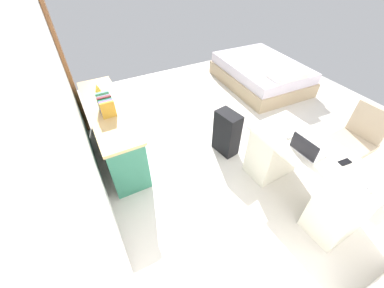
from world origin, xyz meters
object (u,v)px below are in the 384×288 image
(cell_phone_near_laptop, at_px, (345,162))
(desk, at_px, (305,174))
(figurine_small, at_px, (97,88))
(office_chair, at_px, (352,144))
(laptop, at_px, (306,149))
(bed, at_px, (261,74))
(computer_mouse, at_px, (289,136))
(desk_lamp, at_px, (376,166))
(credenza, at_px, (113,131))
(suitcase_black, at_px, (227,133))

(cell_phone_near_laptop, bearing_deg, desk, 35.68)
(figurine_small, bearing_deg, office_chair, -130.16)
(laptop, relative_size, cell_phone_near_laptop, 2.35)
(bed, bearing_deg, computer_mouse, 144.60)
(computer_mouse, bearing_deg, bed, -37.90)
(laptop, bearing_deg, desk_lamp, -166.99)
(bed, height_order, figurine_small, figurine_small)
(credenza, distance_m, laptop, 2.49)
(credenza, height_order, figurine_small, figurine_small)
(bed, bearing_deg, suitcase_black, 127.50)
(laptop, xyz_separation_m, desk_lamp, (-0.56, -0.13, 0.21))
(desk, bearing_deg, suitcase_black, 16.95)
(laptop, height_order, figurine_small, laptop)
(desk, distance_m, computer_mouse, 0.49)
(credenza, xyz_separation_m, laptop, (-1.80, -1.67, 0.41))
(suitcase_black, relative_size, desk_lamp, 1.93)
(desk, relative_size, computer_mouse, 14.67)
(laptop, bearing_deg, credenza, 42.89)
(credenza, distance_m, computer_mouse, 2.32)
(computer_mouse, bearing_deg, credenza, 45.38)
(suitcase_black, bearing_deg, computer_mouse, -171.20)
(bed, height_order, cell_phone_near_laptop, cell_phone_near_laptop)
(office_chair, relative_size, figurine_small, 8.55)
(office_chair, bearing_deg, desk, 94.05)
(cell_phone_near_laptop, bearing_deg, figurine_small, 42.23)
(office_chair, xyz_separation_m, bed, (2.44, -0.57, -0.18))
(suitcase_black, distance_m, laptop, 1.18)
(laptop, bearing_deg, cell_phone_near_laptop, -139.96)
(desk, xyz_separation_m, office_chair, (0.06, -0.92, 0.03))
(desk_lamp, bearing_deg, figurine_small, 32.33)
(office_chair, xyz_separation_m, desk_lamp, (-0.57, 0.89, 0.58))
(desk, bearing_deg, laptop, 64.78)
(credenza, bearing_deg, desk, -136.15)
(office_chair, distance_m, cell_phone_near_laptop, 0.90)
(desk, height_order, computer_mouse, computer_mouse)
(credenza, bearing_deg, computer_mouse, -132.11)
(desk, xyz_separation_m, desk_lamp, (-0.51, -0.02, 0.61))
(bed, height_order, desk_lamp, desk_lamp)
(computer_mouse, xyz_separation_m, figurine_small, (2.03, 1.70, 0.07))
(bed, height_order, suitcase_black, suitcase_black)
(desk_lamp, bearing_deg, credenza, 37.36)
(office_chair, relative_size, suitcase_black, 1.41)
(computer_mouse, bearing_deg, office_chair, -106.45)
(office_chair, distance_m, desk_lamp, 1.21)
(laptop, xyz_separation_m, cell_phone_near_laptop, (-0.29, -0.25, -0.04))
(bed, bearing_deg, laptop, 147.09)
(desk, bearing_deg, desk_lamp, -177.30)
(suitcase_black, xyz_separation_m, cell_phone_near_laptop, (-1.35, -0.48, 0.42))
(office_chair, relative_size, desk_lamp, 2.72)
(credenza, relative_size, desk_lamp, 5.22)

